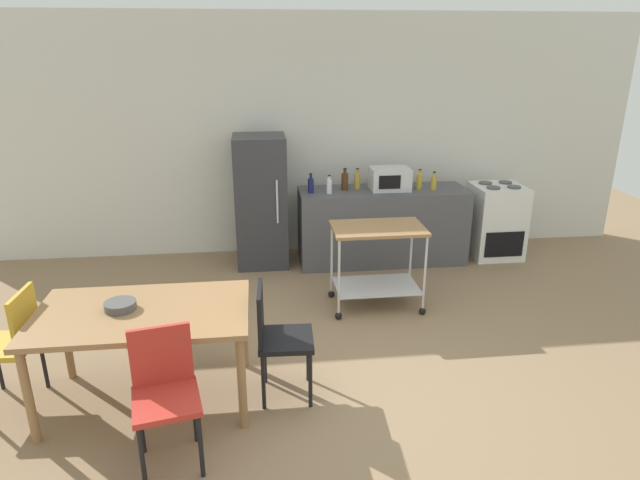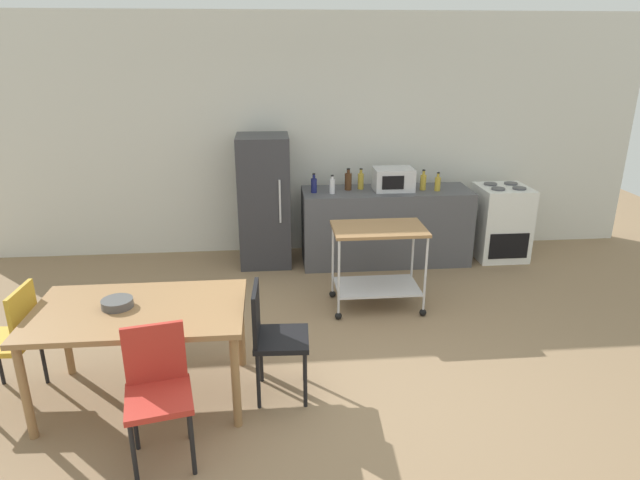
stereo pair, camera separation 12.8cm
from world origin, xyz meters
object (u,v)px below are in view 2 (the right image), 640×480
at_px(chair_black, 273,333).
at_px(bottle_wine, 348,181).
at_px(kitchen_cart, 378,254).
at_px(bottle_soy_sauce, 423,182).
at_px(bottle_vinegar, 314,185).
at_px(chair_red, 158,386).
at_px(bottle_soda, 361,181).
at_px(bottle_sparkling_water, 438,183).
at_px(microwave, 393,179).
at_px(refrigerator, 264,201).
at_px(stove_oven, 501,222).
at_px(bottle_hot_sauce, 332,186).
at_px(fruit_bowl, 117,303).
at_px(chair_mustard, 12,336).
at_px(dining_table, 140,318).

bearing_deg(chair_black, bottle_wine, -16.41).
height_order(kitchen_cart, bottle_soy_sauce, bottle_soy_sauce).
bearing_deg(bottle_vinegar, chair_red, -111.25).
xyz_separation_m(bottle_vinegar, bottle_wine, (0.41, 0.09, 0.02)).
distance_m(bottle_soda, bottle_sparkling_water, 0.90).
height_order(bottle_wine, bottle_sparkling_water, bottle_wine).
height_order(chair_black, bottle_soda, bottle_soda).
bearing_deg(chair_red, bottle_vinegar, 57.07).
height_order(chair_black, microwave, microwave).
bearing_deg(microwave, kitchen_cart, -108.20).
bearing_deg(chair_black, refrigerator, 4.07).
height_order(stove_oven, bottle_soda, bottle_soda).
xyz_separation_m(bottle_hot_sauce, fruit_bowl, (-1.82, -2.46, -0.21)).
height_order(chair_red, bottle_sparkling_water, bottle_sparkling_water).
distance_m(chair_red, bottle_vinegar, 3.45).
bearing_deg(chair_mustard, stove_oven, 120.87).
distance_m(bottle_hot_sauce, microwave, 0.74).
bearing_deg(bottle_wine, microwave, -5.78).
bearing_deg(stove_oven, bottle_soy_sauce, -177.60).
height_order(dining_table, chair_black, chair_black).
relative_size(bottle_soda, bottle_sparkling_water, 1.13).
relative_size(bottle_vinegar, bottle_wine, 0.88).
bearing_deg(chair_mustard, bottle_wine, 134.90).
relative_size(bottle_soda, bottle_soy_sauce, 1.03).
relative_size(chair_red, bottle_wine, 3.46).
relative_size(kitchen_cart, fruit_bowl, 4.10).
distance_m(chair_mustard, kitchen_cart, 3.21).
distance_m(chair_red, bottle_soda, 3.80).
height_order(stove_oven, microwave, microwave).
bearing_deg(bottle_wine, chair_mustard, -138.16).
height_order(bottle_hot_sauce, fruit_bowl, bottle_hot_sauce).
height_order(chair_red, bottle_soy_sauce, bottle_soy_sauce).
height_order(bottle_vinegar, microwave, microwave).
bearing_deg(bottle_hot_sauce, chair_black, -106.03).
distance_m(dining_table, bottle_soda, 3.37).
distance_m(chair_red, bottle_sparkling_water, 4.16).
height_order(dining_table, chair_red, chair_red).
distance_m(bottle_wine, bottle_sparkling_water, 1.05).
bearing_deg(dining_table, microwave, 47.04).
distance_m(bottle_hot_sauce, bottle_soy_sauce, 1.09).
bearing_deg(bottle_vinegar, dining_table, -119.93).
relative_size(chair_black, bottle_hot_sauce, 4.12).
bearing_deg(stove_oven, kitchen_cart, -145.13).
bearing_deg(microwave, bottle_soy_sauce, -4.18).
distance_m(refrigerator, bottle_vinegar, 0.63).
distance_m(stove_oven, kitchen_cart, 2.18).
bearing_deg(bottle_soda, kitchen_cart, -91.35).
distance_m(dining_table, bottle_wine, 3.26).
relative_size(chair_mustard, bottle_sparkling_water, 4.06).
relative_size(chair_red, fruit_bowl, 4.01).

